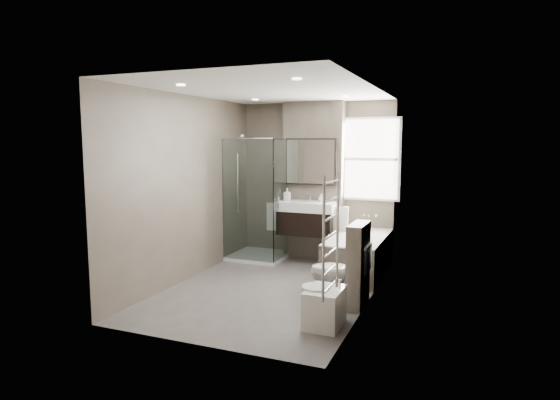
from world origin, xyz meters
The scene contains 15 objects.
room centered at (0.00, 0.00, 1.30)m, with size 2.70×3.90×2.70m.
vanity_pier centered at (0.00, 1.77, 1.30)m, with size 1.00×0.25×2.60m, color #5A5147.
vanity centered at (0.00, 1.43, 0.74)m, with size 0.95×0.47×0.66m.
mirror_cabinet centered at (0.00, 1.61, 1.63)m, with size 0.86×0.08×0.76m.
towel_left centered at (-0.56, 1.40, 0.72)m, with size 0.24×0.06×0.44m, color silver.
towel_right centered at (0.56, 1.40, 0.72)m, with size 0.24×0.06×0.44m, color silver.
shower_enclosure centered at (-0.75, 1.35, 0.49)m, with size 0.90×0.90×2.00m.
bathtub centered at (0.92, 1.10, 0.32)m, with size 0.75×1.60×0.57m.
window centered at (0.90, 1.88, 1.68)m, with size 0.98×0.06×1.33m.
toilet centered at (0.97, -0.19, 0.37)m, with size 0.41×0.72×0.74m, color white.
cistern_box centered at (1.21, -0.25, 0.50)m, with size 0.19×0.55×1.00m.
bidet centered at (1.01, -0.98, 0.21)m, with size 0.43×0.50×0.52m.
towel_radiator centered at (1.25, -1.60, 1.12)m, with size 0.03×0.49×1.10m.
soap_bottle_a centered at (-0.34, 1.43, 1.10)m, with size 0.09×0.09×0.20m, color white.
soap_bottle_b centered at (0.21, 1.52, 1.07)m, with size 0.10×0.10×0.13m, color white.
Camera 1 is at (2.37, -5.60, 1.95)m, focal length 30.00 mm.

